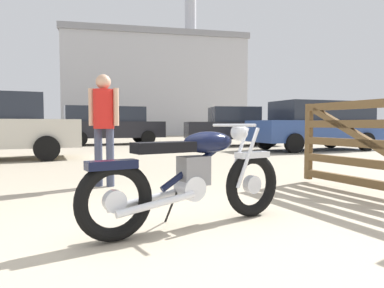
{
  "coord_description": "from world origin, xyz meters",
  "views": [
    {
      "loc": [
        -0.46,
        -2.72,
        0.92
      ],
      "look_at": [
        0.46,
        1.38,
        0.69
      ],
      "focal_mm": 33.1,
      "sensor_mm": 36.0,
      "label": 1
    }
  ],
  "objects_px": {
    "vintage_motorcycle": "(193,177)",
    "blue_hatchback_right": "(234,126)",
    "bystander": "(104,118)",
    "silver_sedan_mid": "(109,124)",
    "dark_sedan_left": "(317,124)"
  },
  "relations": [
    {
      "from": "vintage_motorcycle",
      "to": "blue_hatchback_right",
      "type": "xyz_separation_m",
      "value": [
        4.47,
        11.61,
        0.38
      ]
    },
    {
      "from": "bystander",
      "to": "silver_sedan_mid",
      "type": "bearing_deg",
      "value": 18.85
    },
    {
      "from": "vintage_motorcycle",
      "to": "bystander",
      "type": "xyz_separation_m",
      "value": [
        -0.83,
        2.34,
        0.57
      ]
    },
    {
      "from": "vintage_motorcycle",
      "to": "silver_sedan_mid",
      "type": "height_order",
      "value": "silver_sedan_mid"
    },
    {
      "from": "vintage_motorcycle",
      "to": "bystander",
      "type": "bearing_deg",
      "value": 89.47
    },
    {
      "from": "blue_hatchback_right",
      "to": "silver_sedan_mid",
      "type": "bearing_deg",
      "value": 162.33
    },
    {
      "from": "vintage_motorcycle",
      "to": "silver_sedan_mid",
      "type": "xyz_separation_m",
      "value": [
        -0.85,
        13.75,
        0.49
      ]
    },
    {
      "from": "bystander",
      "to": "blue_hatchback_right",
      "type": "distance_m",
      "value": 10.68
    },
    {
      "from": "blue_hatchback_right",
      "to": "bystander",
      "type": "bearing_deg",
      "value": -115.4
    },
    {
      "from": "bystander",
      "to": "blue_hatchback_right",
      "type": "xyz_separation_m",
      "value": [
        5.29,
        9.27,
        -0.18
      ]
    },
    {
      "from": "vintage_motorcycle",
      "to": "silver_sedan_mid",
      "type": "bearing_deg",
      "value": 73.52
    },
    {
      "from": "bystander",
      "to": "dark_sedan_left",
      "type": "relative_size",
      "value": 0.34
    },
    {
      "from": "bystander",
      "to": "dark_sedan_left",
      "type": "height_order",
      "value": "dark_sedan_left"
    },
    {
      "from": "vintage_motorcycle",
      "to": "dark_sedan_left",
      "type": "xyz_separation_m",
      "value": [
        6.49,
        8.37,
        0.49
      ]
    },
    {
      "from": "dark_sedan_left",
      "to": "bystander",
      "type": "bearing_deg",
      "value": 32.27
    }
  ]
}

